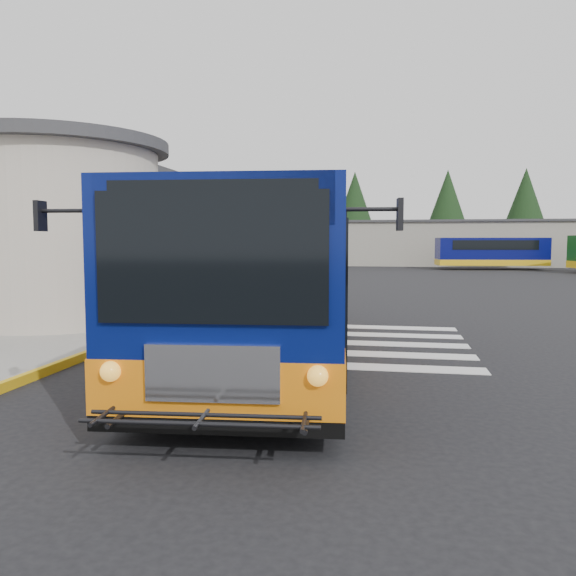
# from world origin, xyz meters

# --- Properties ---
(ground) EXTENTS (140.00, 140.00, 0.00)m
(ground) POSITION_xyz_m (0.00, 0.00, 0.00)
(ground) COLOR black
(ground) RESTS_ON ground
(sidewalk) EXTENTS (10.00, 34.00, 0.15)m
(sidewalk) POSITION_xyz_m (-9.00, 4.00, 0.07)
(sidewalk) COLOR gray
(sidewalk) RESTS_ON ground
(curb_strip) EXTENTS (0.12, 34.00, 0.16)m
(curb_strip) POSITION_xyz_m (-4.05, 4.00, 0.08)
(curb_strip) COLOR gold
(curb_strip) RESTS_ON ground
(station_building) EXTENTS (12.70, 18.70, 4.80)m
(station_building) POSITION_xyz_m (-10.84, 6.91, 2.57)
(station_building) COLOR #B5AB99
(station_building) RESTS_ON ground
(crosswalk) EXTENTS (8.00, 5.35, 0.01)m
(crosswalk) POSITION_xyz_m (-0.50, -0.80, 0.01)
(crosswalk) COLOR silver
(crosswalk) RESTS_ON ground
(depot_building) EXTENTS (26.40, 8.40, 4.20)m
(depot_building) POSITION_xyz_m (6.00, 42.00, 2.11)
(depot_building) COLOR gray
(depot_building) RESTS_ON ground
(tree_line) EXTENTS (58.40, 4.40, 10.00)m
(tree_line) POSITION_xyz_m (6.29, 50.00, 6.77)
(tree_line) COLOR black
(tree_line) RESTS_ON ground
(transit_bus) EXTENTS (4.15, 10.86, 3.01)m
(transit_bus) POSITION_xyz_m (-0.48, -3.00, 1.44)
(transit_bus) COLOR #071259
(transit_bus) RESTS_ON ground
(far_bus_a) EXTENTS (8.75, 3.24, 2.21)m
(far_bus_a) POSITION_xyz_m (9.93, 34.08, 1.43)
(far_bus_a) COLOR #070A53
(far_bus_a) RESTS_ON ground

